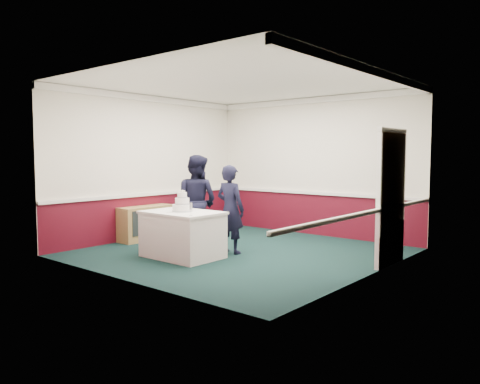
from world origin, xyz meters
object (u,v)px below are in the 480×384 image
Objects in this scene: cake_knife at (172,212)px; person_woman at (230,209)px; wedding_cake at (182,205)px; sideboard at (146,223)px; person_man at (196,202)px; champagne_flute at (191,207)px; cake_table at (183,234)px.

person_woman reaches higher than cake_knife.
wedding_cake is 0.23× the size of person_woman.
sideboard is 1.49m from person_man.
person_woman is (-0.10, 1.06, -0.14)m from champagne_flute.
wedding_cake is at bearing 60.36° from person_woman.
person_woman is at bearing 172.16° from person_man.
person_man is (-0.39, 0.73, -0.02)m from wedding_cake.
wedding_cake is at bearing 106.88° from person_man.
cake_knife is 1.00m from person_man.
person_woman is at bearing 62.65° from cake_table.
champagne_flute is 0.13× the size of person_woman.
person_man is at bearing 118.36° from wedding_cake.
cake_table is at bearing -20.14° from sideboard.
cake_knife is at bearing 63.85° from person_woman.
sideboard is at bearing 159.86° from cake_table.
person_woman is at bearing 95.13° from champagne_flute.
person_woman is at bearing 62.65° from wedding_cake.
cake_knife reaches higher than cake_table.
sideboard is 3.30× the size of wedding_cake.
cake_knife is 0.13× the size of person_man.
person_woman reaches higher than sideboard.
cake_table is 6.44× the size of champagne_flute.
person_man reaches higher than wedding_cake.
champagne_flute is 1.08m from person_woman.
cake_table is 6.00× the size of cake_knife.
person_man reaches higher than cake_table.
champagne_flute is (2.29, -0.94, 0.58)m from sideboard.
wedding_cake is 0.83m from person_man.
person_man is (-0.89, 1.01, -0.05)m from champagne_flute.
sideboard is 0.69× the size of person_man.
cake_knife is at bearing -98.53° from cake_table.
wedding_cake is (1.79, -0.66, 0.55)m from sideboard.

